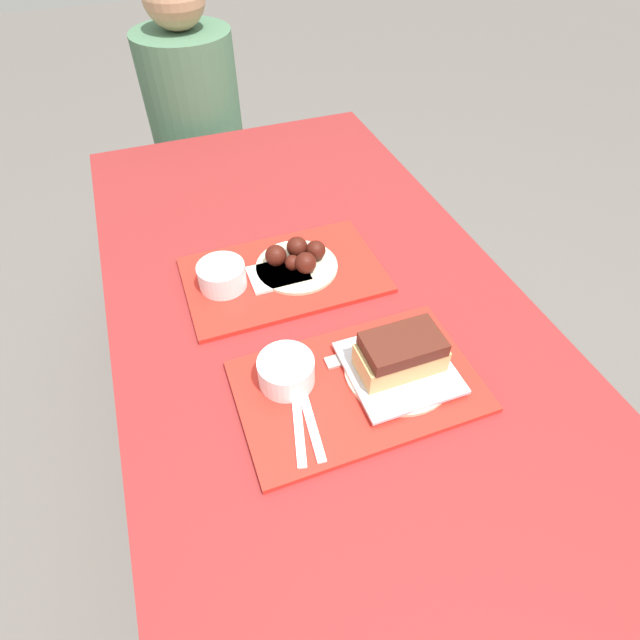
% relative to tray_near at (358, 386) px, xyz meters
% --- Properties ---
extents(ground_plane, '(12.00, 12.00, 0.00)m').
position_rel_tray_near_xyz_m(ground_plane, '(0.01, 0.17, -0.78)').
color(ground_plane, '#605B56').
extents(picnic_table, '(0.89, 1.90, 0.78)m').
position_rel_tray_near_xyz_m(picnic_table, '(0.01, 0.17, -0.09)').
color(picnic_table, maroon).
rests_on(picnic_table, ground_plane).
extents(picnic_bench_far, '(0.85, 0.28, 0.48)m').
position_rel_tray_near_xyz_m(picnic_bench_far, '(0.01, 1.33, -0.38)').
color(picnic_bench_far, maroon).
rests_on(picnic_bench_far, ground_plane).
extents(tray_near, '(0.45, 0.28, 0.01)m').
position_rel_tray_near_xyz_m(tray_near, '(0.00, 0.00, 0.00)').
color(tray_near, red).
rests_on(tray_near, picnic_table).
extents(tray_far, '(0.45, 0.28, 0.01)m').
position_rel_tray_near_xyz_m(tray_far, '(-0.04, 0.35, 0.00)').
color(tray_far, red).
rests_on(tray_far, picnic_table).
extents(bowl_coleslaw_near, '(0.11, 0.11, 0.06)m').
position_rel_tray_near_xyz_m(bowl_coleslaw_near, '(-0.12, 0.05, 0.04)').
color(bowl_coleslaw_near, white).
rests_on(bowl_coleslaw_near, tray_near).
extents(brisket_sandwich_plate, '(0.21, 0.21, 0.09)m').
position_rel_tray_near_xyz_m(brisket_sandwich_plate, '(0.08, 0.00, 0.04)').
color(brisket_sandwich_plate, beige).
rests_on(brisket_sandwich_plate, tray_near).
extents(plastic_fork_near, '(0.06, 0.17, 0.00)m').
position_rel_tray_near_xyz_m(plastic_fork_near, '(-0.13, -0.04, 0.01)').
color(plastic_fork_near, white).
rests_on(plastic_fork_near, tray_near).
extents(plastic_knife_near, '(0.03, 0.17, 0.00)m').
position_rel_tray_near_xyz_m(plastic_knife_near, '(-0.11, -0.04, 0.01)').
color(plastic_knife_near, white).
rests_on(plastic_knife_near, tray_near).
extents(condiment_packet, '(0.04, 0.03, 0.01)m').
position_rel_tray_near_xyz_m(condiment_packet, '(-0.02, 0.06, 0.01)').
color(condiment_packet, '#A59E93').
rests_on(condiment_packet, tray_near).
extents(bowl_coleslaw_far, '(0.11, 0.11, 0.06)m').
position_rel_tray_near_xyz_m(bowl_coleslaw_far, '(-0.18, 0.36, 0.04)').
color(bowl_coleslaw_far, white).
rests_on(bowl_coleslaw_far, tray_far).
extents(wings_plate_far, '(0.19, 0.19, 0.06)m').
position_rel_tray_near_xyz_m(wings_plate_far, '(0.00, 0.36, 0.03)').
color(wings_plate_far, beige).
rests_on(wings_plate_far, tray_far).
extents(napkin_far, '(0.13, 0.09, 0.01)m').
position_rel_tray_near_xyz_m(napkin_far, '(-0.05, 0.35, 0.01)').
color(napkin_far, white).
rests_on(napkin_far, tray_far).
extents(person_seated_across, '(0.33, 0.33, 0.75)m').
position_rel_tray_near_xyz_m(person_seated_across, '(-0.07, 1.33, 0.01)').
color(person_seated_across, '#477051').
rests_on(person_seated_across, picnic_bench_far).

